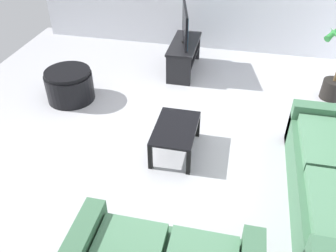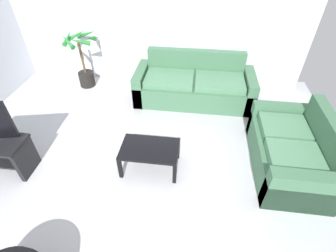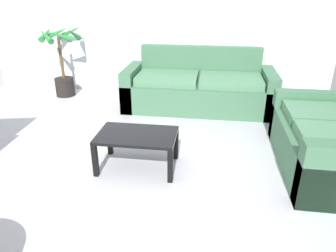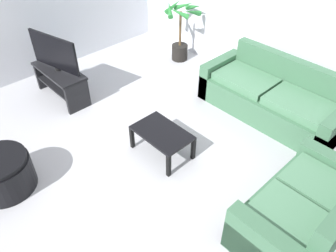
{
  "view_description": "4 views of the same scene",
  "coord_description": "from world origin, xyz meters",
  "px_view_note": "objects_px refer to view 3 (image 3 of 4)",
  "views": [
    {
      "loc": [
        3.75,
        1.06,
        3.02
      ],
      "look_at": [
        0.51,
        0.35,
        0.55
      ],
      "focal_mm": 37.88,
      "sensor_mm": 36.0,
      "label": 1
    },
    {
      "loc": [
        0.87,
        -1.98,
        2.81
      ],
      "look_at": [
        0.53,
        0.62,
        0.63
      ],
      "focal_mm": 26.39,
      "sensor_mm": 36.0,
      "label": 2
    },
    {
      "loc": [
        1.03,
        -2.43,
        1.78
      ],
      "look_at": [
        0.6,
        0.55,
        0.43
      ],
      "focal_mm": 33.64,
      "sensor_mm": 36.0,
      "label": 3
    },
    {
      "loc": [
        2.83,
        -1.88,
        3.3
      ],
      "look_at": [
        0.31,
        0.5,
        0.44
      ],
      "focal_mm": 35.3,
      "sensor_mm": 36.0,
      "label": 4
    }
  ],
  "objects_px": {
    "couch_loveseat": "(331,142)",
    "potted_palm": "(63,63)",
    "coffee_table": "(137,139)",
    "couch_main": "(198,89)"
  },
  "relations": [
    {
      "from": "couch_loveseat",
      "to": "potted_palm",
      "type": "bearing_deg",
      "value": 153.37
    },
    {
      "from": "couch_loveseat",
      "to": "couch_main",
      "type": "bearing_deg",
      "value": 131.96
    },
    {
      "from": "couch_main",
      "to": "couch_loveseat",
      "type": "distance_m",
      "value": 2.17
    },
    {
      "from": "coffee_table",
      "to": "couch_main",
      "type": "bearing_deg",
      "value": 74.32
    },
    {
      "from": "couch_loveseat",
      "to": "coffee_table",
      "type": "xyz_separation_m",
      "value": [
        -1.98,
        -0.27,
        0.03
      ]
    },
    {
      "from": "couch_loveseat",
      "to": "coffee_table",
      "type": "bearing_deg",
      "value": -172.14
    },
    {
      "from": "couch_loveseat",
      "to": "potted_palm",
      "type": "height_order",
      "value": "potted_palm"
    },
    {
      "from": "couch_loveseat",
      "to": "coffee_table",
      "type": "relative_size",
      "value": 1.94
    },
    {
      "from": "couch_main",
      "to": "couch_loveseat",
      "type": "relative_size",
      "value": 1.44
    },
    {
      "from": "couch_main",
      "to": "coffee_table",
      "type": "relative_size",
      "value": 2.8
    }
  ]
}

